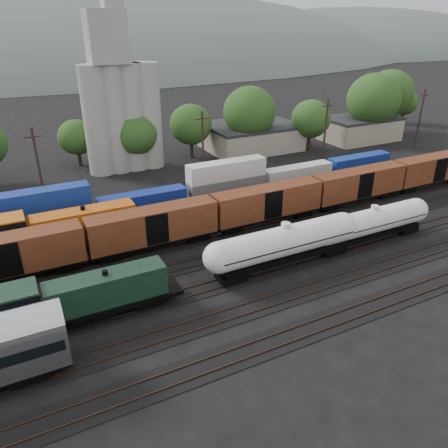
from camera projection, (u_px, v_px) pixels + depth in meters
name	position (u px, v px, depth m)	size (l,w,h in m)	color
ground	(188.00, 265.00, 48.12)	(600.00, 600.00, 0.00)	black
tracks	(188.00, 265.00, 48.10)	(180.00, 33.20, 0.20)	black
green_locomotive	(72.00, 300.00, 37.68)	(17.62, 3.11, 4.66)	black
tank_car_a	(285.00, 243.00, 46.62)	(18.99, 3.40, 4.98)	silver
tank_car_b	(373.00, 222.00, 51.90)	(17.20, 3.08, 4.51)	silver
orange_locomotive	(55.00, 229.00, 49.99)	(19.57, 3.26, 4.89)	black
boxcar_string	(153.00, 226.00, 49.96)	(138.20, 2.90, 4.20)	black
container_wall	(26.00, 220.00, 53.02)	(163.04, 2.60, 5.80)	black
grain_silo	(121.00, 106.00, 73.61)	(13.40, 5.00, 29.00)	gray
industrial_sheds	(145.00, 154.00, 78.11)	(119.38, 17.26, 5.10)	#9E937F
tree_band	(116.00, 126.00, 75.26)	(159.81, 21.55, 14.37)	black
utility_poles	(127.00, 159.00, 63.16)	(122.20, 0.36, 12.00)	black
distant_hills	(65.00, 96.00, 275.98)	(860.00, 286.00, 130.00)	#59665B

